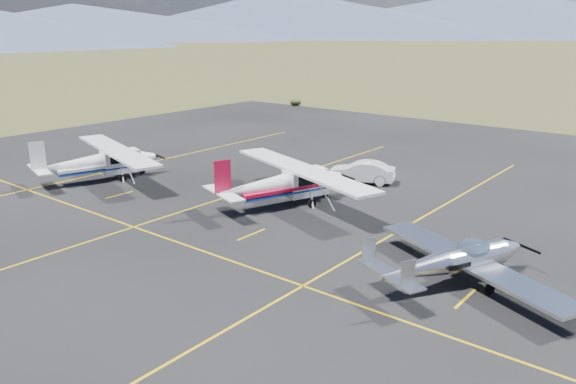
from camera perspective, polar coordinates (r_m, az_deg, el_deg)
ground at (r=26.52m, az=12.94°, el=-6.05°), size 1600.00×1600.00×0.00m
apron at (r=29.95m, az=0.85°, el=-2.98°), size 72.00×72.00×0.02m
aircraft_low_wing at (r=23.49m, az=16.83°, el=-6.66°), size 7.45×9.56×2.14m
aircraft_cessna at (r=32.11m, az=-0.41°, el=1.00°), size 8.70×12.34×3.17m
aircraft_plain at (r=39.46m, az=-18.64°, el=3.01°), size 8.22×12.11×3.09m
sedan at (r=37.45m, az=7.47°, el=2.04°), size 3.15×4.60×1.44m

